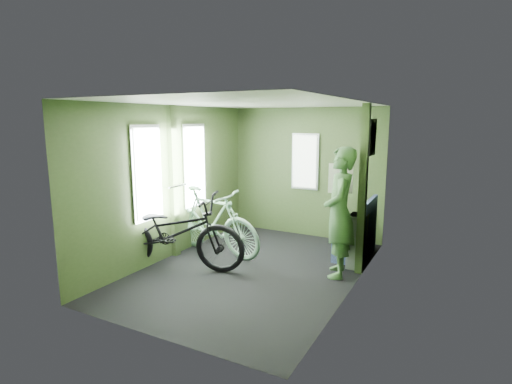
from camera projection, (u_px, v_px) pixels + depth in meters
room at (252, 168)px, 5.42m from camera, size 4.00×4.02×2.31m
bicycle_black at (175, 269)px, 5.67m from camera, size 2.20×1.32×1.14m
bicycle_mint at (213, 254)px, 6.27m from camera, size 1.89×0.97×1.15m
passenger at (339, 212)px, 5.29m from camera, size 0.58×0.74×1.75m
waste_box at (357, 241)px, 5.68m from camera, size 0.23×0.32×0.77m
bench_seat at (356, 240)px, 6.12m from camera, size 0.51×0.89×0.92m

